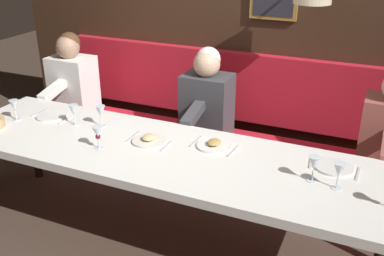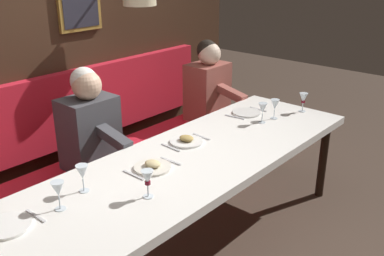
% 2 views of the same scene
% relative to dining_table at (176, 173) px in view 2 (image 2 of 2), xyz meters
% --- Properties ---
extents(dining_table, '(0.90, 3.16, 0.74)m').
position_rel_dining_table_xyz_m(dining_table, '(0.00, 0.00, 0.00)').
color(dining_table, silver).
rests_on(dining_table, ground_plane).
extents(banquette_bench, '(0.52, 3.36, 0.45)m').
position_rel_dining_table_xyz_m(banquette_bench, '(0.89, 0.00, -0.46)').
color(banquette_bench, red).
rests_on(banquette_bench, ground_plane).
extents(back_wall_panel, '(0.59, 4.56, 2.90)m').
position_rel_dining_table_xyz_m(back_wall_panel, '(1.46, -0.01, 0.68)').
color(back_wall_panel, '#382316').
rests_on(back_wall_panel, ground_plane).
extents(diner_nearest, '(0.60, 0.40, 0.79)m').
position_rel_dining_table_xyz_m(diner_nearest, '(0.88, -1.41, 0.13)').
color(diner_nearest, '#934C42').
rests_on(diner_nearest, banquette_bench).
extents(diner_near, '(0.60, 0.40, 0.79)m').
position_rel_dining_table_xyz_m(diner_near, '(0.88, 0.02, 0.13)').
color(diner_near, '#3D3D42').
rests_on(diner_near, banquette_bench).
extents(place_setting_0, '(0.24, 0.32, 0.01)m').
position_rel_dining_table_xyz_m(place_setting_0, '(0.21, -1.11, 0.06)').
color(place_setting_0, silver).
rests_on(place_setting_0, dining_table).
extents(place_setting_1, '(0.24, 0.31, 0.01)m').
position_rel_dining_table_xyz_m(place_setting_1, '(0.17, 1.06, 0.06)').
color(place_setting_1, white).
rests_on(place_setting_1, dining_table).
extents(place_setting_2, '(0.24, 0.31, 0.05)m').
position_rel_dining_table_xyz_m(place_setting_2, '(0.08, 0.13, 0.07)').
color(place_setting_2, silver).
rests_on(place_setting_2, dining_table).
extents(place_setting_3, '(0.24, 0.32, 0.05)m').
position_rel_dining_table_xyz_m(place_setting_3, '(0.19, -0.31, 0.07)').
color(place_setting_3, white).
rests_on(place_setting_3, dining_table).
extents(wine_glass_0, '(0.07, 0.07, 0.16)m').
position_rel_dining_table_xyz_m(wine_glass_0, '(-0.12, -1.46, 0.17)').
color(wine_glass_0, silver).
rests_on(wine_glass_0, dining_table).
extents(wine_glass_1, '(0.07, 0.07, 0.16)m').
position_rel_dining_table_xyz_m(wine_glass_1, '(0.17, 0.59, 0.17)').
color(wine_glass_1, silver).
rests_on(wine_glass_1, dining_table).
extents(wine_glass_2, '(0.07, 0.07, 0.16)m').
position_rel_dining_table_xyz_m(wine_glass_2, '(-0.03, -1.15, 0.17)').
color(wine_glass_2, silver).
rests_on(wine_glass_2, dining_table).
extents(wine_glass_3, '(0.07, 0.07, 0.16)m').
position_rel_dining_table_xyz_m(wine_glass_3, '(-0.00, -1.01, 0.17)').
color(wine_glass_3, silver).
rests_on(wine_glass_3, dining_table).
extents(wine_glass_4, '(0.07, 0.07, 0.16)m').
position_rel_dining_table_xyz_m(wine_glass_4, '(-0.15, 0.39, 0.17)').
color(wine_glass_4, silver).
rests_on(wine_glass_4, dining_table).
extents(wine_glass_5, '(0.07, 0.07, 0.16)m').
position_rel_dining_table_xyz_m(wine_glass_5, '(0.11, 0.79, 0.17)').
color(wine_glass_5, silver).
rests_on(wine_glass_5, dining_table).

